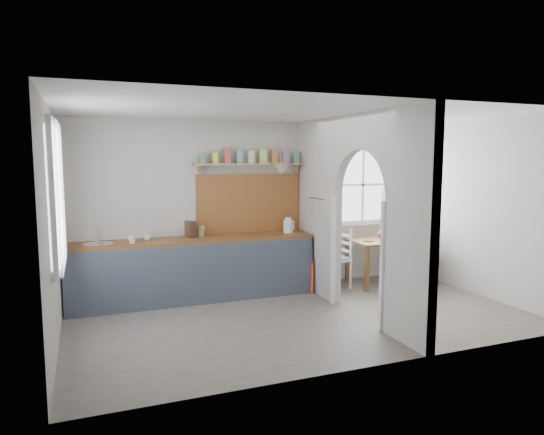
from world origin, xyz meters
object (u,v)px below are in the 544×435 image
object	(u,v)px
chair_right	(428,252)
vase	(383,232)
chair_left	(333,258)
dining_table	(386,262)
kettle	(288,225)

from	to	relation	value
chair_right	vase	size ratio (longest dim) A/B	5.03
chair_left	chair_right	distance (m)	1.78
dining_table	vase	size ratio (longest dim) A/B	6.37
dining_table	chair_left	bearing A→B (deg)	177.75
kettle	vase	distance (m)	1.69
dining_table	vase	world-z (taller)	vase
chair_right	vase	world-z (taller)	chair_right
dining_table	chair_left	distance (m)	0.94
kettle	vase	bearing A→B (deg)	11.65
chair_left	chair_right	xyz separation A→B (m)	(1.78, -0.06, -0.01)
dining_table	kettle	world-z (taller)	kettle
chair_right	vase	xyz separation A→B (m)	(-0.82, 0.14, 0.36)
vase	kettle	bearing A→B (deg)	177.43
chair_left	vase	bearing A→B (deg)	87.84
dining_table	chair_right	distance (m)	0.86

